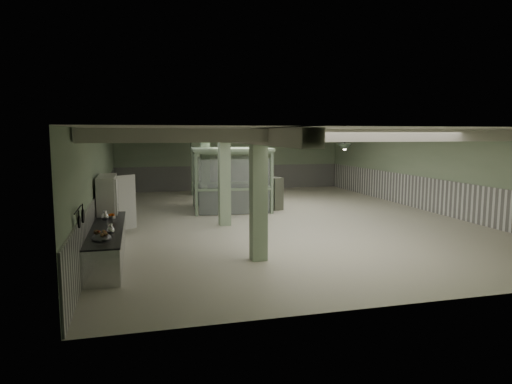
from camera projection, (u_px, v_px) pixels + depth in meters
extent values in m
plane|color=beige|center=(279.00, 217.00, 19.01)|extent=(20.00, 20.00, 0.00)
cube|color=silver|center=(280.00, 130.00, 18.55)|extent=(14.00, 20.00, 0.02)
cube|color=#95A987|center=(231.00, 161.00, 28.38)|extent=(14.00, 0.02, 3.60)
cube|color=#95A987|center=(429.00, 217.00, 9.18)|extent=(14.00, 0.02, 3.60)
cube|color=#95A987|center=(101.00, 179.00, 17.03)|extent=(0.02, 20.00, 3.60)
cube|color=#95A987|center=(428.00, 171.00, 20.53)|extent=(0.02, 20.00, 3.60)
cube|color=silver|center=(103.00, 206.00, 17.16)|extent=(0.05, 19.90, 1.50)
cube|color=silver|center=(426.00, 194.00, 20.66)|extent=(0.05, 19.90, 1.50)
cube|color=silver|center=(231.00, 178.00, 28.49)|extent=(13.90, 0.05, 1.50)
cube|color=silver|center=(219.00, 136.00, 17.95)|extent=(0.45, 19.90, 0.40)
cube|color=silver|center=(371.00, 135.00, 11.38)|extent=(13.90, 0.35, 0.32)
cube|color=silver|center=(330.00, 135.00, 13.78)|extent=(13.90, 0.35, 0.32)
cube|color=silver|center=(301.00, 135.00, 16.18)|extent=(13.90, 0.35, 0.32)
cube|color=silver|center=(280.00, 135.00, 18.57)|extent=(13.90, 0.35, 0.32)
cube|color=silver|center=(263.00, 135.00, 20.97)|extent=(13.90, 0.35, 0.32)
cube|color=silver|center=(250.00, 135.00, 23.37)|extent=(13.90, 0.35, 0.32)
cube|color=silver|center=(240.00, 135.00, 25.77)|extent=(13.90, 0.35, 0.32)
cube|color=#A3BD98|center=(258.00, 195.00, 12.39)|extent=(0.42, 0.42, 3.60)
cube|color=#A3BD98|center=(224.00, 178.00, 17.19)|extent=(0.42, 0.42, 3.60)
cube|color=#A3BD98|center=(205.00, 168.00, 21.99)|extent=(0.42, 0.42, 3.60)
cube|color=#A3BD98|center=(195.00, 163.00, 25.83)|extent=(0.42, 0.42, 3.60)
cylinder|color=black|center=(78.00, 209.00, 9.74)|extent=(0.02, 1.20, 0.02)
cone|color=#2E3D2F|center=(345.00, 147.00, 13.95)|extent=(0.44, 0.44, 0.22)
cone|color=#2E3D2F|center=(287.00, 144.00, 19.23)|extent=(0.44, 0.44, 0.22)
cone|color=#2E3D2F|center=(257.00, 142.00, 24.03)|extent=(0.44, 0.44, 0.22)
cube|color=silver|center=(107.00, 244.00, 12.59)|extent=(0.85, 5.05, 0.88)
cube|color=black|center=(107.00, 228.00, 12.54)|extent=(0.89, 5.09, 0.04)
cylinder|color=#B2B2B7|center=(111.00, 217.00, 13.79)|extent=(0.30, 0.30, 0.09)
cylinder|color=black|center=(79.00, 222.00, 9.52)|extent=(0.03, 0.26, 0.26)
cylinder|color=black|center=(83.00, 216.00, 10.18)|extent=(0.04, 0.30, 0.30)
cube|color=silver|center=(108.00, 209.00, 15.01)|extent=(0.55, 2.18, 2.00)
cube|color=silver|center=(117.00, 211.00, 14.61)|extent=(0.06, 0.82, 1.90)
cube|color=silver|center=(122.00, 206.00, 15.69)|extent=(0.69, 0.55, 1.90)
cube|color=silver|center=(118.00, 211.00, 14.62)|extent=(0.02, 0.05, 0.30)
cube|color=silver|center=(119.00, 206.00, 15.58)|extent=(0.02, 0.05, 0.30)
cube|color=gray|center=(196.00, 184.00, 19.14)|extent=(0.13, 0.13, 2.71)
cube|color=gray|center=(194.00, 178.00, 21.79)|extent=(0.13, 0.13, 2.71)
cube|color=gray|center=(272.00, 183.00, 19.69)|extent=(0.13, 0.13, 2.71)
cube|color=gray|center=(261.00, 177.00, 22.33)|extent=(0.13, 0.13, 2.71)
cube|color=gray|center=(231.00, 149.00, 20.56)|extent=(3.73, 3.24, 0.12)
cube|color=silver|center=(235.00, 202.00, 19.52)|extent=(3.04, 0.32, 1.05)
cube|color=silver|center=(235.00, 174.00, 19.36)|extent=(3.04, 0.32, 1.22)
cube|color=silver|center=(228.00, 194.00, 22.16)|extent=(3.04, 0.32, 1.05)
cube|color=silver|center=(228.00, 169.00, 22.01)|extent=(3.04, 0.32, 1.22)
cube|color=silver|center=(195.00, 199.00, 20.56)|extent=(0.27, 2.50, 1.05)
cube|color=silver|center=(195.00, 172.00, 20.41)|extent=(0.27, 2.50, 1.22)
cube|color=silver|center=(266.00, 197.00, 21.11)|extent=(0.27, 2.50, 1.05)
cube|color=silver|center=(266.00, 171.00, 20.96)|extent=(0.27, 2.50, 1.22)
cube|color=#545849|center=(275.00, 194.00, 20.91)|extent=(0.65, 0.79, 1.48)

